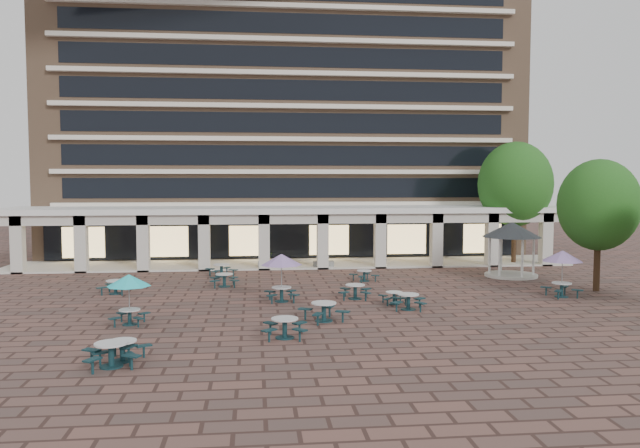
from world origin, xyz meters
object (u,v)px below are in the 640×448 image
Objects in this scene: picnic_table_1 at (122,349)px; picnic_table_2 at (324,310)px; gazebo at (512,236)px; picnic_table_0 at (111,352)px; planter_left at (268,263)px; planter_right at (323,261)px.

picnic_table_2 is at bearing 49.84° from picnic_table_1.
picnic_table_2 is at bearing -139.49° from gazebo.
gazebo is at bearing 53.17° from picnic_table_1.
picnic_table_0 is 24.19m from planter_left.
planter_right reaches higher than picnic_table_2.
gazebo is 2.58× the size of planter_left.
picnic_table_2 is 0.60× the size of gazebo.
picnic_table_1 is 0.84× the size of picnic_table_2.
picnic_table_2 is at bearing -96.23° from planter_right.
planter_left is at bearing 60.51° from picnic_table_0.
picnic_table_1 is at bearing -165.64° from picnic_table_2.
planter_right is (4.03, 0.00, 0.09)m from planter_left.
gazebo is (21.92, 18.05, 2.21)m from picnic_table_0.
planter_left is (-2.15, 17.28, -0.07)m from picnic_table_2.
planter_right is at bearing 51.67° from picnic_table_0.
picnic_table_0 is 28.48m from gazebo.
picnic_table_2 is (8.03, 6.18, 0.01)m from picnic_table_0.
picnic_table_2 is 1.56× the size of planter_right.
planter_left is 1.00× the size of planter_right.
planter_left reaches higher than picnic_table_0.
picnic_table_1 is (0.24, 0.64, -0.06)m from picnic_table_0.
picnic_table_0 is at bearing -104.07° from planter_left.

